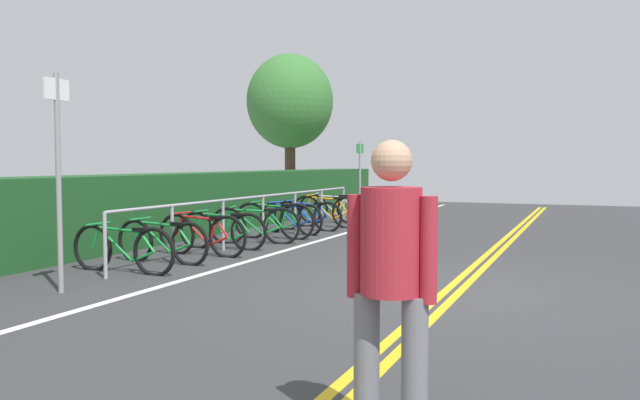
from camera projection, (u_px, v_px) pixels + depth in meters
ground_plane at (453, 293)px, 7.40m from camera, size 33.16×11.39×0.05m
centre_line_yellow_inner at (460, 291)px, 7.37m from camera, size 29.84×0.10×0.00m
centre_line_yellow_outer at (446, 290)px, 7.43m from camera, size 29.84×0.10×0.00m
bike_lane_stripe_white at (211, 272)px, 8.67m from camera, size 29.84×0.12×0.00m
bike_rack at (263, 207)px, 12.07m from camera, size 8.59×0.05×0.87m
bicycle_0 at (123, 249)px, 8.62m from camera, size 0.46×1.70×0.69m
bicycle_1 at (162, 242)px, 9.45m from camera, size 0.46×1.67×0.68m
bicycle_2 at (202, 235)px, 10.19m from camera, size 0.46×1.66×0.71m
bicycle_3 at (222, 230)px, 10.96m from camera, size 0.46×1.65×0.69m
bicycle_4 at (255, 225)px, 11.69m from camera, size 0.65×1.62×0.72m
bicycle_5 at (274, 221)px, 12.45m from camera, size 0.46×1.69×0.75m
bicycle_6 at (290, 218)px, 13.33m from camera, size 0.55×1.64×0.69m
bicycle_7 at (307, 216)px, 13.96m from camera, size 0.46×1.63×0.69m
bicycle_8 at (327, 211)px, 14.66m from camera, size 0.46×1.77×0.77m
bicycle_9 at (332, 209)px, 15.65m from camera, size 0.52×1.67×0.76m
pedestrian at (391, 272)px, 3.35m from camera, size 0.32×0.49×1.60m
sign_post_near at (58, 163)px, 7.21m from camera, size 0.36×0.06×2.48m
sign_post_far at (360, 172)px, 16.80m from camera, size 0.36×0.07×2.03m
hedge_backdrop at (217, 201)px, 14.21m from camera, size 17.54×1.20×1.26m
tree_mid at (290, 102)px, 20.05m from camera, size 2.71×2.71×4.87m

